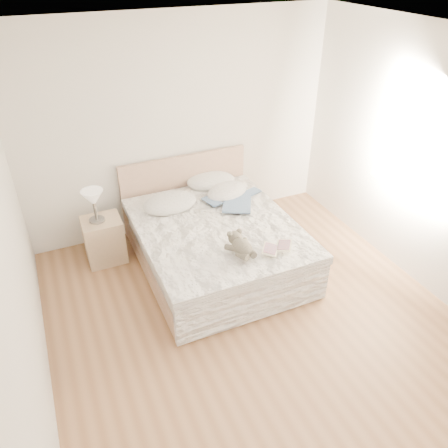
{
  "coord_description": "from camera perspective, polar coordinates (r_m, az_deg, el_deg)",
  "views": [
    {
      "loc": [
        -1.61,
        -2.72,
        3.28
      ],
      "look_at": [
        0.07,
        1.05,
        0.62
      ],
      "focal_mm": 35.0,
      "sensor_mm": 36.0,
      "label": 1
    }
  ],
  "objects": [
    {
      "name": "wall_right",
      "position": [
        4.91,
        26.67,
        6.05
      ],
      "size": [
        0.02,
        4.5,
        2.7
      ],
      "primitive_type": "cube",
      "color": "silver",
      "rests_on": "ground"
    },
    {
      "name": "floor",
      "position": [
        4.56,
        4.73,
        -13.4
      ],
      "size": [
        4.0,
        4.5,
        0.0
      ],
      "primitive_type": "cube",
      "color": "brown",
      "rests_on": "ground"
    },
    {
      "name": "nightstand",
      "position": [
        5.44,
        -15.38,
        -2.0
      ],
      "size": [
        0.45,
        0.4,
        0.56
      ],
      "primitive_type": "cube",
      "rotation": [
        0.0,
        0.0,
        -0.0
      ],
      "color": "tan",
      "rests_on": "floor"
    },
    {
      "name": "pillow_middle",
      "position": [
        5.79,
        -1.73,
        5.67
      ],
      "size": [
        0.69,
        0.52,
        0.19
      ],
      "primitive_type": "ellipsoid",
      "rotation": [
        0.0,
        0.0,
        -0.11
      ],
      "color": "white",
      "rests_on": "bed"
    },
    {
      "name": "wall_left",
      "position": [
        3.36,
        -25.97,
        -6.18
      ],
      "size": [
        0.02,
        4.5,
        2.7
      ],
      "primitive_type": "cube",
      "color": "silver",
      "rests_on": "ground"
    },
    {
      "name": "pillow_right",
      "position": [
        5.53,
        0.39,
        4.28
      ],
      "size": [
        0.67,
        0.57,
        0.17
      ],
      "primitive_type": "ellipsoid",
      "rotation": [
        0.0,
        0.0,
        0.34
      ],
      "color": "silver",
      "rests_on": "bed"
    },
    {
      "name": "table_lamp",
      "position": [
        5.15,
        -16.72,
        3.08
      ],
      "size": [
        0.27,
        0.27,
        0.39
      ],
      "color": "#504A46",
      "rests_on": "nightstand"
    },
    {
      "name": "childrens_book",
      "position": [
        4.55,
        6.94,
        -3.13
      ],
      "size": [
        0.4,
        0.38,
        0.02
      ],
      "primitive_type": "cube",
      "rotation": [
        0.0,
        0.0,
        -0.64
      ],
      "color": "#FBF3C7",
      "rests_on": "bed"
    },
    {
      "name": "pillow_left",
      "position": [
        5.32,
        -7.09,
        2.75
      ],
      "size": [
        0.7,
        0.52,
        0.2
      ],
      "primitive_type": "ellipsoid",
      "rotation": [
        0.0,
        0.0,
        0.07
      ],
      "color": "silver",
      "rests_on": "bed"
    },
    {
      "name": "bed",
      "position": [
        5.17,
        -1.31,
        -2.3
      ],
      "size": [
        1.72,
        2.14,
        1.0
      ],
      "color": "tan",
      "rests_on": "floor"
    },
    {
      "name": "teddy_bear",
      "position": [
        4.42,
        2.35,
        -3.74
      ],
      "size": [
        0.28,
        0.37,
        0.18
      ],
      "primitive_type": null,
      "rotation": [
        0.0,
        0.0,
        0.12
      ],
      "color": "#5C5546",
      "rests_on": "bed"
    },
    {
      "name": "photo_book",
      "position": [
        5.3,
        -7.36,
        2.53
      ],
      "size": [
        0.33,
        0.23,
        0.02
      ],
      "primitive_type": "cube",
      "rotation": [
        0.0,
        0.0,
        0.03
      ],
      "color": "silver",
      "rests_on": "bed"
    },
    {
      "name": "wall_back",
      "position": [
        5.57,
        -5.78,
        12.37
      ],
      "size": [
        4.0,
        0.02,
        2.7
      ],
      "primitive_type": "cube",
      "color": "silver",
      "rests_on": "ground"
    },
    {
      "name": "window",
      "position": [
        5.04,
        24.42,
        8.54
      ],
      "size": [
        0.02,
        1.3,
        1.1
      ],
      "primitive_type": "cube",
      "color": "white",
      "rests_on": "wall_right"
    },
    {
      "name": "ceiling",
      "position": [
        3.21,
        7.05,
        22.17
      ],
      "size": [
        4.0,
        4.5,
        0.0
      ],
      "primitive_type": "cube",
      "color": "white",
      "rests_on": "ground"
    },
    {
      "name": "blouse",
      "position": [
        5.31,
        1.72,
        2.83
      ],
      "size": [
        0.73,
        0.74,
        0.02
      ],
      "primitive_type": null,
      "rotation": [
        0.0,
        0.0,
        -0.49
      ],
      "color": "#3C5477",
      "rests_on": "bed"
    }
  ]
}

